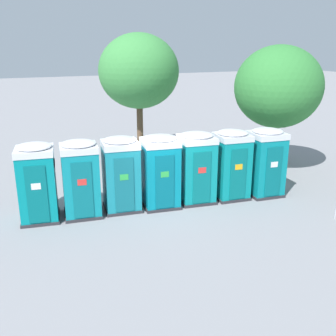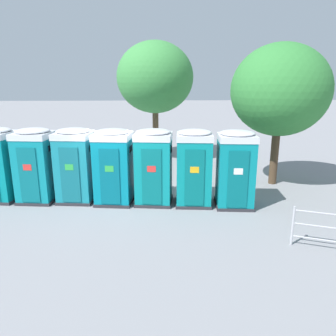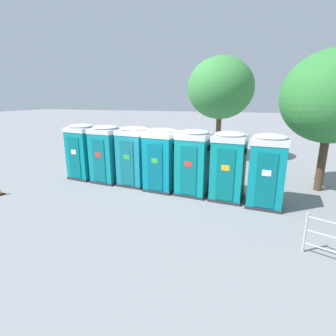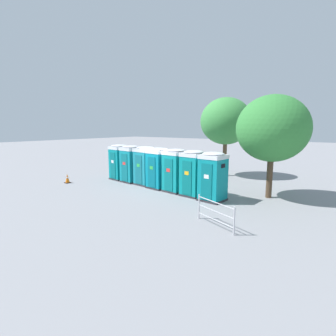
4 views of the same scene
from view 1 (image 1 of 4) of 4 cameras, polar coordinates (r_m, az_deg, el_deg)
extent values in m
plane|color=gray|center=(14.23, -1.41, -5.00)|extent=(120.00, 120.00, 0.00)
cube|color=#2D2D33|center=(13.56, -17.94, -6.88)|extent=(1.34, 1.36, 0.10)
cube|color=#07848B|center=(13.16, -18.39, -2.50)|extent=(1.28, 1.29, 2.10)
cube|color=#07676C|center=(12.63, -18.49, -3.71)|extent=(0.61, 0.12, 1.85)
cube|color=white|center=(12.52, -18.61, -2.56)|extent=(0.28, 0.05, 0.20)
cube|color=black|center=(12.90, -16.17, 0.76)|extent=(0.08, 0.36, 0.20)
cube|color=silver|center=(12.83, -18.88, 2.34)|extent=(1.32, 1.33, 0.20)
ellipsoid|color=silver|center=(12.79, -18.94, 2.98)|extent=(1.25, 1.27, 0.18)
cube|color=#2D2D33|center=(13.55, -12.22, -6.41)|extent=(1.33, 1.33, 0.10)
cube|color=#0E8895|center=(13.15, -12.53, -2.02)|extent=(1.27, 1.26, 2.10)
cube|color=#0B6A74|center=(12.62, -12.30, -3.20)|extent=(0.63, 0.10, 1.85)
cube|color=red|center=(12.51, -12.37, -2.04)|extent=(0.28, 0.04, 0.20)
cube|color=black|center=(12.97, -10.18, 1.27)|extent=(0.07, 0.36, 0.20)
cube|color=silver|center=(12.82, -12.87, 2.84)|extent=(1.30, 1.30, 0.20)
ellipsoid|color=silver|center=(12.78, -12.91, 3.49)|extent=(1.24, 1.24, 0.18)
cube|color=#2D2D33|center=(13.78, -6.65, -5.68)|extent=(1.34, 1.33, 0.10)
cube|color=teal|center=(13.39, -6.81, -1.35)|extent=(1.27, 1.27, 2.10)
cube|color=#126976|center=(12.87, -6.35, -2.48)|extent=(0.63, 0.10, 1.85)
cube|color=green|center=(12.76, -6.38, -1.35)|extent=(0.28, 0.04, 0.20)
cube|color=black|center=(13.27, -4.44, 1.88)|extent=(0.07, 0.36, 0.20)
cube|color=silver|center=(13.06, -7.00, 3.43)|extent=(1.31, 1.30, 0.20)
ellipsoid|color=silver|center=(13.03, -7.02, 4.07)|extent=(1.25, 1.24, 0.18)
cube|color=#2D2D33|center=(13.96, -1.11, -5.26)|extent=(1.36, 1.34, 0.10)
cube|color=#088299|center=(13.57, -1.13, -0.97)|extent=(1.30, 1.28, 2.10)
cube|color=#076577|center=(13.06, -0.47, -2.07)|extent=(0.64, 0.11, 1.85)
cube|color=green|center=(12.95, -0.45, -0.94)|extent=(0.28, 0.04, 0.20)
cube|color=black|center=(13.51, 1.28, 2.21)|extent=(0.07, 0.36, 0.20)
cube|color=silver|center=(13.25, -1.16, 3.75)|extent=(1.34, 1.32, 0.20)
ellipsoid|color=silver|center=(13.21, -1.17, 4.39)|extent=(1.27, 1.25, 0.18)
cube|color=#2D2D33|center=(14.40, 4.02, -4.56)|extent=(1.36, 1.35, 0.10)
cube|color=#0C8C8F|center=(14.02, 4.11, -0.39)|extent=(1.30, 1.28, 2.10)
cube|color=#096D6F|center=(13.53, 4.94, -1.43)|extent=(0.63, 0.11, 1.85)
cube|color=red|center=(13.43, 4.99, -0.34)|extent=(0.28, 0.04, 0.20)
cube|color=black|center=(14.02, 6.45, 2.67)|extent=(0.07, 0.36, 0.20)
cube|color=silver|center=(13.72, 4.22, 4.19)|extent=(1.33, 1.32, 0.20)
ellipsoid|color=silver|center=(13.68, 4.23, 4.80)|extent=(1.27, 1.26, 0.18)
cube|color=#2D2D33|center=(14.89, 8.91, -3.97)|extent=(1.29, 1.31, 0.10)
cube|color=#0A898A|center=(14.53, 9.11, 0.07)|extent=(1.23, 1.24, 2.10)
cube|color=#086B6C|center=(14.06, 10.15, -0.91)|extent=(0.62, 0.09, 1.85)
cube|color=yellow|center=(13.96, 10.25, 0.14)|extent=(0.28, 0.04, 0.20)
cube|color=black|center=(14.59, 11.27, 3.03)|extent=(0.06, 0.36, 0.20)
cube|color=silver|center=(14.23, 9.33, 4.49)|extent=(1.27, 1.28, 0.20)
ellipsoid|color=silver|center=(14.20, 9.36, 5.08)|extent=(1.20, 1.22, 0.18)
cube|color=#2D2D33|center=(15.41, 13.60, -3.51)|extent=(1.31, 1.30, 0.10)
cube|color=#0A848C|center=(15.06, 13.90, 0.40)|extent=(1.24, 1.24, 2.10)
cube|color=#08676D|center=(14.62, 15.06, -0.53)|extent=(0.63, 0.09, 1.85)
cube|color=white|center=(14.52, 15.19, 0.49)|extent=(0.28, 0.03, 0.20)
cube|color=black|center=(15.18, 15.99, 3.25)|extent=(0.06, 0.36, 0.20)
cube|color=silver|center=(14.78, 14.23, 4.67)|extent=(1.28, 1.28, 0.20)
ellipsoid|color=silver|center=(14.74, 14.27, 5.23)|extent=(1.22, 1.22, 0.18)
cylinder|color=#4C3826|center=(18.09, 15.09, 3.90)|extent=(0.31, 0.31, 2.76)
ellipsoid|color=#337F38|center=(17.71, 15.70, 11.26)|extent=(3.73, 3.73, 3.49)
cylinder|color=brown|center=(19.72, -4.09, 6.28)|extent=(0.31, 0.31, 3.24)
ellipsoid|color=#3D8C42|center=(19.38, -4.26, 13.84)|extent=(3.85, 3.85, 3.55)
camera|label=2|loc=(6.39, 53.76, -2.42)|focal=35.00mm
camera|label=3|loc=(8.62, 50.53, -0.64)|focal=28.00mm
camera|label=4|loc=(15.01, 68.15, 0.22)|focal=28.00mm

